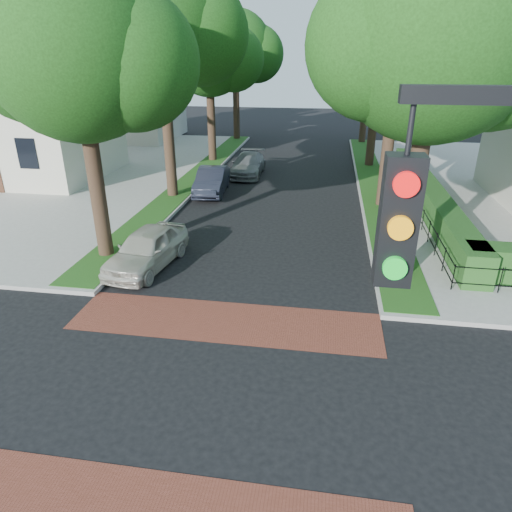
# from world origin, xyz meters

# --- Properties ---
(ground) EXTENTS (120.00, 120.00, 0.00)m
(ground) POSITION_xyz_m (0.00, 0.00, 0.00)
(ground) COLOR black
(ground) RESTS_ON ground
(crosswalk_far) EXTENTS (9.00, 2.20, 0.01)m
(crosswalk_far) POSITION_xyz_m (0.00, 3.20, 0.01)
(crosswalk_far) COLOR brown
(crosswalk_far) RESTS_ON ground
(grass_strip_ne) EXTENTS (1.60, 29.80, 0.02)m
(grass_strip_ne) POSITION_xyz_m (5.40, 19.10, 0.16)
(grass_strip_ne) COLOR #184A15
(grass_strip_ne) RESTS_ON sidewalk_ne
(grass_strip_nw) EXTENTS (1.60, 29.80, 0.02)m
(grass_strip_nw) POSITION_xyz_m (-5.40, 19.10, 0.16)
(grass_strip_nw) COLOR #184A15
(grass_strip_nw) RESTS_ON sidewalk_nw
(tree_right_near) EXTENTS (7.75, 6.67, 10.66)m
(tree_right_near) POSITION_xyz_m (5.60, 7.24, 7.63)
(tree_right_near) COLOR black
(tree_right_near) RESTS_ON sidewalk_ne
(tree_right_mid) EXTENTS (8.25, 7.09, 11.22)m
(tree_right_mid) POSITION_xyz_m (5.61, 15.25, 7.99)
(tree_right_mid) COLOR black
(tree_right_mid) RESTS_ON sidewalk_ne
(tree_right_far) EXTENTS (7.25, 6.23, 9.74)m
(tree_right_far) POSITION_xyz_m (5.60, 24.22, 6.91)
(tree_right_far) COLOR black
(tree_right_far) RESTS_ON sidewalk_ne
(tree_right_back) EXTENTS (7.50, 6.45, 10.20)m
(tree_right_back) POSITION_xyz_m (5.60, 33.23, 7.27)
(tree_right_back) COLOR black
(tree_right_back) RESTS_ON sidewalk_ne
(tree_left_near) EXTENTS (7.50, 6.45, 10.20)m
(tree_left_near) POSITION_xyz_m (-5.40, 7.23, 7.27)
(tree_left_near) COLOR black
(tree_left_near) RESTS_ON sidewalk_nw
(tree_left_mid) EXTENTS (8.00, 6.88, 11.48)m
(tree_left_mid) POSITION_xyz_m (-5.39, 15.24, 8.34)
(tree_left_mid) COLOR black
(tree_left_mid) RESTS_ON sidewalk_nw
(tree_left_far) EXTENTS (7.00, 6.02, 9.86)m
(tree_left_far) POSITION_xyz_m (-5.40, 24.22, 7.12)
(tree_left_far) COLOR black
(tree_left_far) RESTS_ON sidewalk_nw
(tree_left_back) EXTENTS (7.75, 6.66, 10.44)m
(tree_left_back) POSITION_xyz_m (-5.40, 33.24, 7.41)
(tree_left_back) COLOR black
(tree_left_back) RESTS_ON sidewalk_nw
(hedge_main_road) EXTENTS (1.00, 18.00, 1.20)m
(hedge_main_road) POSITION_xyz_m (7.70, 15.00, 0.75)
(hedge_main_road) COLOR #214518
(hedge_main_road) RESTS_ON sidewalk_ne
(fence_main_road) EXTENTS (0.06, 18.00, 0.90)m
(fence_main_road) POSITION_xyz_m (6.90, 15.00, 0.60)
(fence_main_road) COLOR black
(fence_main_road) RESTS_ON sidewalk_ne
(house_left_near) EXTENTS (10.00, 9.00, 10.14)m
(house_left_near) POSITION_xyz_m (-15.49, 17.99, 5.04)
(house_left_near) COLOR beige
(house_left_near) RESTS_ON sidewalk_nw
(house_left_far) EXTENTS (10.00, 9.00, 10.14)m
(house_left_far) POSITION_xyz_m (-15.49, 31.99, 5.04)
(house_left_far) COLOR beige
(house_left_far) RESTS_ON sidewalk_nw
(parked_car_front) EXTENTS (2.26, 4.41, 1.44)m
(parked_car_front) POSITION_xyz_m (-3.60, 6.44, 0.72)
(parked_car_front) COLOR #B8B6A6
(parked_car_front) RESTS_ON ground
(parked_car_middle) EXTENTS (1.82, 4.38, 1.41)m
(parked_car_middle) POSITION_xyz_m (-3.60, 16.15, 0.70)
(parked_car_middle) COLOR #1E212D
(parked_car_middle) RESTS_ON ground
(parked_car_rear) EXTENTS (1.93, 4.62, 1.33)m
(parked_car_rear) POSITION_xyz_m (-2.33, 20.56, 0.67)
(parked_car_rear) COLOR slate
(parked_car_rear) RESTS_ON ground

